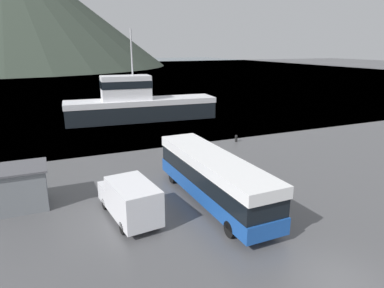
% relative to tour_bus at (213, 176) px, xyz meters
% --- Properties ---
extents(ground_plane, '(400.00, 400.00, 0.00)m').
position_rel_tour_bus_xyz_m(ground_plane, '(1.40, -9.00, -1.74)').
color(ground_plane, '#4C4C4F').
extents(water_surface, '(240.00, 240.00, 0.00)m').
position_rel_tour_bus_xyz_m(water_surface, '(1.40, 132.77, -1.74)').
color(water_surface, slate).
rests_on(water_surface, ground).
extents(hill_backdrop, '(140.94, 140.94, 53.83)m').
position_rel_tour_bus_xyz_m(hill_backdrop, '(-18.95, 169.56, 25.17)').
color(hill_backdrop, '#333D33').
rests_on(hill_backdrop, ground).
extents(tour_bus, '(2.82, 11.64, 3.07)m').
position_rel_tour_bus_xyz_m(tour_bus, '(0.00, 0.00, 0.00)').
color(tour_bus, '#194799').
rests_on(tour_bus, ground).
extents(delivery_van, '(2.67, 5.56, 2.34)m').
position_rel_tour_bus_xyz_m(delivery_van, '(-5.33, -0.08, -0.50)').
color(delivery_van, silver).
rests_on(delivery_van, ground).
extents(fishing_boat, '(19.92, 5.71, 11.65)m').
position_rel_tour_bus_xyz_m(fishing_boat, '(2.30, 26.14, 0.47)').
color(fishing_boat, black).
rests_on(fishing_boat, water_surface).
extents(storage_bin, '(1.25, 1.45, 1.18)m').
position_rel_tour_bus_xyz_m(storage_bin, '(3.70, 0.92, -1.14)').
color(storage_bin, olive).
rests_on(storage_bin, ground).
extents(dock_kiosk, '(3.10, 2.86, 2.60)m').
position_rel_tour_bus_xyz_m(dock_kiosk, '(-11.02, 4.09, -0.43)').
color(dock_kiosk, slate).
rests_on(dock_kiosk, ground).
extents(small_boat, '(5.93, 4.02, 0.98)m').
position_rel_tour_bus_xyz_m(small_boat, '(9.63, 25.96, -1.25)').
color(small_boat, '#19234C').
rests_on(small_boat, water_surface).
extents(mooring_bollard, '(0.30, 0.30, 0.71)m').
position_rel_tour_bus_xyz_m(mooring_bollard, '(8.69, 11.71, -1.36)').
color(mooring_bollard, black).
rests_on(mooring_bollard, ground).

